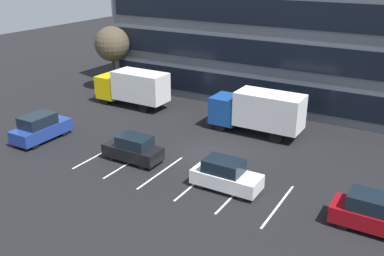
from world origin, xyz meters
name	(u,v)px	position (x,y,z in m)	size (l,w,h in m)	color
ground_plane	(208,155)	(0.00, 0.00, 0.00)	(120.00, 120.00, 0.00)	black
office_building	(293,26)	(0.00, 17.95, 7.20)	(35.82, 14.08, 14.40)	slate
lot_markings	(178,177)	(0.00, -4.12, 0.00)	(14.14, 5.40, 0.01)	silver
box_truck_yellow	(133,87)	(-11.77, 6.27, 1.99)	(7.63, 2.53, 3.54)	yellow
box_truck_blue	(258,110)	(1.48, 5.76, 2.04)	(7.80, 2.58, 3.62)	#194799
suv_white	(226,175)	(3.39, -3.89, 0.96)	(4.38, 1.86, 1.98)	white
suv_maroon	(374,214)	(12.15, -3.81, 0.98)	(4.48, 1.90, 2.02)	maroon
suv_black	(133,149)	(-4.10, -3.61, 0.94)	(4.31, 1.83, 1.95)	black
suv_navy	(40,128)	(-12.85, -4.31, 1.05)	(2.03, 4.79, 2.16)	navy
bare_tree	(112,44)	(-17.00, 9.67, 5.09)	(3.71, 3.71, 6.96)	#473323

